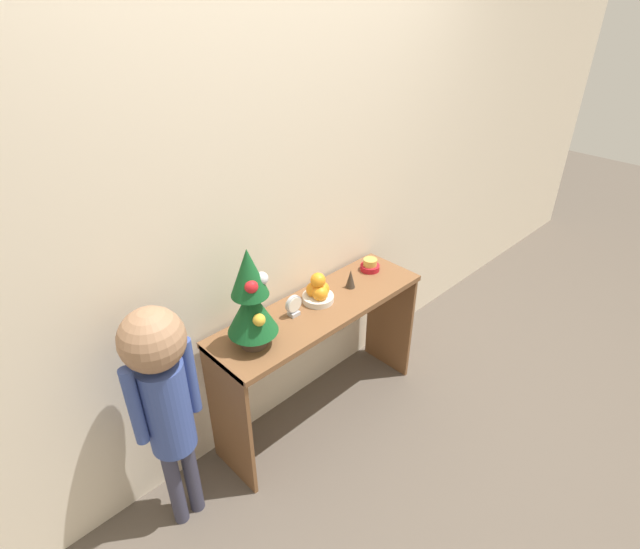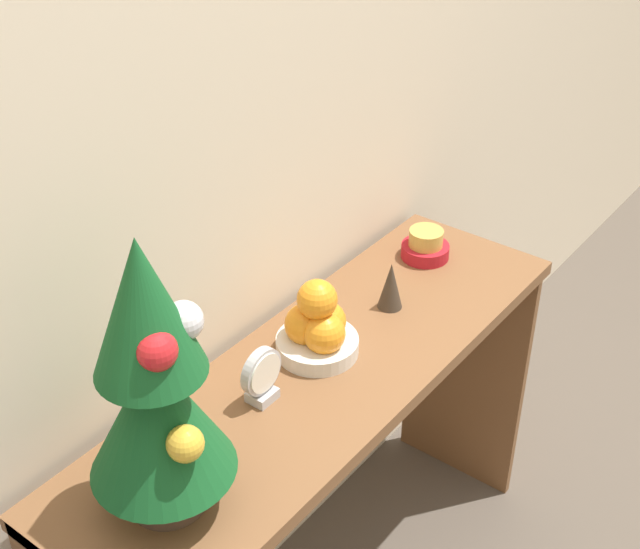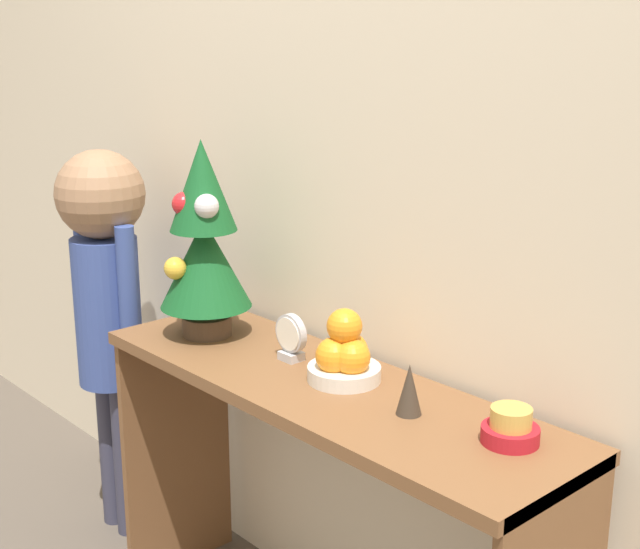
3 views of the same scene
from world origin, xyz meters
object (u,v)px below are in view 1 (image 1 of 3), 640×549
object	(u,v)px
figurine	(351,279)
child_figure	(163,389)
singing_bowl	(370,265)
mini_tree	(251,299)
desk_clock	(294,306)
fruit_bowl	(318,291)

from	to	relation	value
figurine	child_figure	bearing A→B (deg)	-177.80
singing_bowl	figurine	bearing A→B (deg)	-167.95
mini_tree	singing_bowl	bearing A→B (deg)	4.36
figurine	child_figure	world-z (taller)	child_figure
mini_tree	singing_bowl	xyz separation A→B (m)	(0.87, 0.07, -0.22)
desk_clock	child_figure	xyz separation A→B (m)	(-0.74, -0.06, -0.00)
mini_tree	desk_clock	bearing A→B (deg)	8.51
child_figure	desk_clock	bearing A→B (deg)	4.89
mini_tree	singing_bowl	world-z (taller)	mini_tree
fruit_bowl	singing_bowl	world-z (taller)	fruit_bowl
singing_bowl	child_figure	world-z (taller)	child_figure
fruit_bowl	mini_tree	bearing A→B (deg)	-173.90
child_figure	fruit_bowl	bearing A→B (deg)	4.38
desk_clock	figurine	world-z (taller)	desk_clock
mini_tree	child_figure	bearing A→B (deg)	-177.29
mini_tree	figurine	xyz separation A→B (m)	(0.66, 0.02, -0.19)
singing_bowl	desk_clock	distance (m)	0.60
singing_bowl	figurine	world-z (taller)	figurine
mini_tree	figurine	distance (m)	0.69
desk_clock	child_figure	world-z (taller)	child_figure
figurine	child_figure	xyz separation A→B (m)	(-1.12, -0.04, 0.00)
desk_clock	child_figure	bearing A→B (deg)	-175.11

